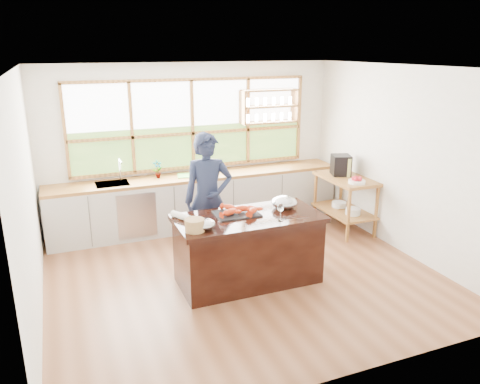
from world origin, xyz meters
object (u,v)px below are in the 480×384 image
cook (208,199)px  espresso_machine (341,165)px  island (248,249)px  wicker_basket (195,225)px

cook → espresso_machine: size_ratio=5.57×
island → cook: bearing=110.0°
espresso_machine → wicker_basket: 3.32m
island → espresso_machine: 2.61m
island → wicker_basket: wicker_basket is taller
island → espresso_machine: espresso_machine is taller
wicker_basket → island: bearing=16.6°
cook → espresso_machine: cook is taller
cook → wicker_basket: size_ratio=8.13×
island → wicker_basket: (-0.76, -0.23, 0.52)m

